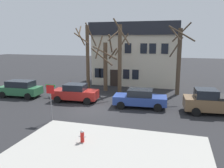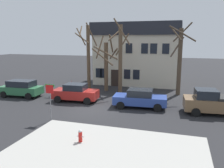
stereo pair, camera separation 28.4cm
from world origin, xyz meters
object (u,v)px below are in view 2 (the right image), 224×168
at_px(street_sign_pole, 50,96).
at_px(car_red_sedan, 76,93).
at_px(tree_bare_mid, 106,63).
at_px(car_green_wagon, 21,88).
at_px(tree_bare_near, 88,55).
at_px(tree_bare_far, 120,57).
at_px(tree_bare_end, 180,58).
at_px(car_blue_sedan, 140,98).
at_px(building_main, 138,53).
at_px(pickup_truck_brown, 217,102).
at_px(fire_hydrant, 80,136).
at_px(bicycle_leaning, 73,86).

bearing_deg(street_sign_pole, car_red_sedan, 97.22).
relative_size(tree_bare_mid, car_green_wagon, 1.48).
relative_size(tree_bare_near, tree_bare_far, 0.96).
bearing_deg(tree_bare_mid, tree_bare_end, 2.88).
distance_m(car_blue_sedan, street_sign_pole, 7.78).
distance_m(tree_bare_near, car_green_wagon, 8.00).
bearing_deg(tree_bare_far, building_main, 85.03).
bearing_deg(building_main, pickup_truck_brown, -53.99).
relative_size(car_green_wagon, car_red_sedan, 0.99).
relative_size(car_blue_sedan, street_sign_pole, 1.72).
bearing_deg(fire_hydrant, building_main, 91.37).
relative_size(building_main, car_red_sedan, 2.54).
distance_m(building_main, car_green_wagon, 15.69).
height_order(tree_bare_far, street_sign_pole, tree_bare_far).
xyz_separation_m(car_green_wagon, car_blue_sedan, (12.47, -0.23, -0.08)).
height_order(tree_bare_far, car_blue_sedan, tree_bare_far).
xyz_separation_m(tree_bare_mid, bicycle_leaning, (-4.06, -0.36, -2.82)).
bearing_deg(car_blue_sedan, bicycle_leaning, 150.39).
relative_size(pickup_truck_brown, bicycle_leaning, 3.21).
bearing_deg(car_red_sedan, tree_bare_mid, 75.93).
relative_size(tree_bare_end, fire_hydrant, 10.49).
relative_size(tree_bare_far, fire_hydrant, 10.93).
bearing_deg(tree_bare_far, bicycle_leaning, 176.60).
distance_m(tree_bare_far, car_green_wagon, 10.89).
xyz_separation_m(tree_bare_near, bicycle_leaning, (-2.00, 0.01, -3.71)).
distance_m(tree_bare_far, car_blue_sedan, 6.48).
relative_size(tree_bare_near, car_blue_sedan, 1.63).
relative_size(car_green_wagon, car_blue_sedan, 0.92).
relative_size(car_red_sedan, car_blue_sedan, 0.93).
xyz_separation_m(fire_hydrant, street_sign_pole, (-3.58, 2.73, 1.42)).
relative_size(car_green_wagon, fire_hydrant, 5.93).
height_order(tree_bare_mid, street_sign_pole, tree_bare_mid).
height_order(car_red_sedan, bicycle_leaning, car_red_sedan).
bearing_deg(street_sign_pole, bicycle_leaning, 108.21).
height_order(car_red_sedan, car_blue_sedan, car_red_sedan).
xyz_separation_m(tree_bare_end, fire_hydrant, (-5.05, -13.94, -3.41)).
relative_size(tree_bare_mid, fire_hydrant, 8.77).
height_order(tree_bare_near, tree_bare_far, tree_bare_far).
xyz_separation_m(car_red_sedan, pickup_truck_brown, (12.45, -0.20, 0.10)).
relative_size(car_green_wagon, pickup_truck_brown, 0.81).
xyz_separation_m(tree_bare_near, car_red_sedan, (0.74, -4.92, -3.22)).
xyz_separation_m(car_green_wagon, bicycle_leaning, (3.49, 4.88, -0.52)).
bearing_deg(building_main, car_red_sedan, -108.03).
bearing_deg(street_sign_pole, fire_hydrant, -37.26).
bearing_deg(tree_bare_end, bicycle_leaning, -176.36).
relative_size(building_main, car_blue_sedan, 2.37).
bearing_deg(car_green_wagon, fire_hydrant, -38.27).
distance_m(building_main, car_red_sedan, 12.70).
distance_m(car_green_wagon, car_red_sedan, 6.23).
bearing_deg(tree_bare_mid, car_blue_sedan, -48.02).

